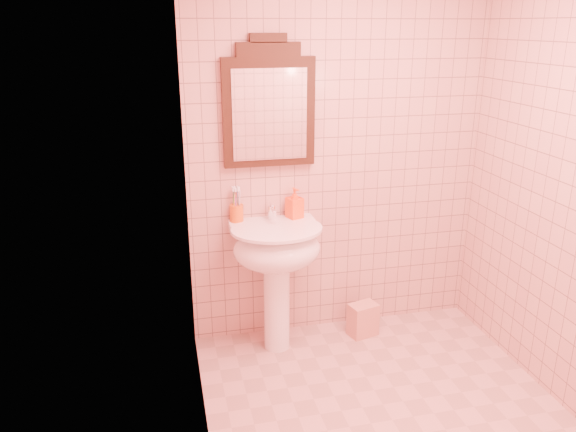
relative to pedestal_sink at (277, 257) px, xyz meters
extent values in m
plane|color=#C69A8F|center=(0.46, -0.87, -0.66)|extent=(2.20, 2.20, 0.00)
cube|color=#CE9F90|center=(0.46, 0.23, 0.59)|extent=(2.00, 0.02, 2.50)
cylinder|color=white|center=(0.00, 0.01, -0.31)|extent=(0.17, 0.17, 0.70)
ellipsoid|color=white|center=(0.00, -0.01, 0.06)|extent=(0.56, 0.46, 0.28)
cube|color=white|center=(0.00, 0.15, 0.17)|extent=(0.56, 0.15, 0.05)
cylinder|color=white|center=(0.00, -0.01, 0.19)|extent=(0.58, 0.58, 0.02)
cylinder|color=white|center=(0.00, 0.15, 0.25)|extent=(0.04, 0.04, 0.09)
cylinder|color=white|center=(0.00, 0.10, 0.28)|extent=(0.02, 0.10, 0.02)
cylinder|color=white|center=(0.00, 0.05, 0.26)|extent=(0.02, 0.02, 0.04)
cube|color=white|center=(0.00, 0.16, 0.30)|extent=(0.02, 0.07, 0.01)
cube|color=black|center=(0.00, 0.20, 0.89)|extent=(0.58, 0.05, 0.67)
cube|color=black|center=(0.00, 0.20, 1.27)|extent=(0.39, 0.05, 0.08)
cube|color=black|center=(0.00, 0.20, 1.33)|extent=(0.22, 0.05, 0.06)
cube|color=white|center=(0.00, 0.17, 0.88)|extent=(0.47, 0.01, 0.56)
cylinder|color=#D75B12|center=(-0.23, 0.18, 0.26)|extent=(0.09, 0.09, 0.11)
cylinder|color=silver|center=(-0.21, 0.18, 0.30)|extent=(0.01, 0.01, 0.21)
cylinder|color=#338CD8|center=(-0.21, 0.19, 0.30)|extent=(0.01, 0.01, 0.21)
cylinder|color=#E5334C|center=(-0.23, 0.19, 0.30)|extent=(0.01, 0.01, 0.21)
cylinder|color=#3FBF59|center=(-0.24, 0.18, 0.30)|extent=(0.01, 0.01, 0.21)
cylinder|color=#D8CC4C|center=(-0.24, 0.17, 0.30)|extent=(0.01, 0.01, 0.21)
cylinder|color=purple|center=(-0.23, 0.16, 0.30)|extent=(0.01, 0.01, 0.21)
cylinder|color=#4C4C59|center=(-0.21, 0.16, 0.30)|extent=(0.01, 0.01, 0.21)
imported|color=#FF4E15|center=(0.15, 0.16, 0.30)|extent=(0.12, 0.12, 0.20)
cube|color=tan|center=(0.62, 0.02, -0.54)|extent=(0.22, 0.17, 0.23)
camera|label=1|loc=(-0.68, -3.24, 1.41)|focal=35.00mm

